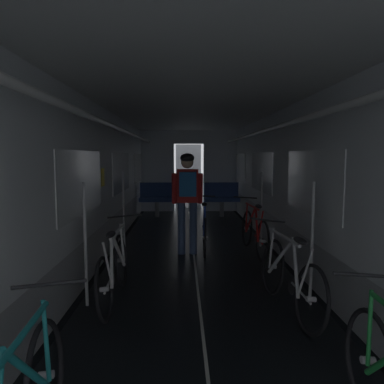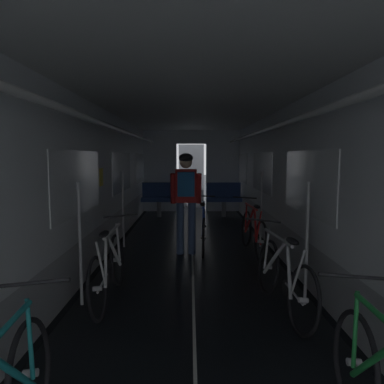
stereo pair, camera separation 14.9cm
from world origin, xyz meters
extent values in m
cube|color=black|center=(-1.41, 3.25, 0.00)|extent=(0.08, 11.50, 0.01)
cube|color=black|center=(1.41, 3.25, 0.00)|extent=(0.08, 11.50, 0.01)
cube|color=beige|center=(0.00, 3.25, 0.00)|extent=(0.03, 11.27, 0.00)
cube|color=#9EA0A5|center=(-1.51, 3.25, 0.30)|extent=(0.12, 11.50, 0.60)
cube|color=silver|center=(-1.51, 3.25, 1.53)|extent=(0.12, 11.50, 1.85)
cube|color=white|center=(-1.45, 2.67, 1.35)|extent=(0.02, 1.90, 0.80)
cube|color=white|center=(-1.45, 5.55, 1.35)|extent=(0.02, 1.90, 0.80)
cube|color=white|center=(-1.45, 8.42, 1.35)|extent=(0.02, 1.90, 0.80)
cube|color=yellow|center=(-1.45, 3.83, 1.35)|extent=(0.01, 0.20, 0.28)
cylinder|color=white|center=(-1.17, 3.25, 2.10)|extent=(0.07, 11.04, 0.07)
cylinder|color=#B7BABF|center=(-1.27, 2.10, 0.70)|extent=(0.04, 0.04, 1.40)
cylinder|color=#B7BABF|center=(-1.27, 4.70, 0.70)|extent=(0.04, 0.04, 1.40)
cube|color=#9EA0A5|center=(1.51, 3.25, 0.30)|extent=(0.12, 11.50, 0.60)
cube|color=silver|center=(1.51, 3.25, 1.53)|extent=(0.12, 11.50, 1.85)
cube|color=white|center=(1.45, 2.67, 1.35)|extent=(0.02, 1.90, 0.80)
cube|color=white|center=(1.45, 5.55, 1.35)|extent=(0.02, 1.90, 0.80)
cube|color=white|center=(1.45, 8.42, 1.35)|extent=(0.02, 1.90, 0.80)
cube|color=yellow|center=(1.45, 3.18, 1.35)|extent=(0.01, 0.20, 0.28)
cylinder|color=white|center=(1.17, 3.25, 2.10)|extent=(0.07, 11.04, 0.07)
cylinder|color=#B7BABF|center=(1.27, 2.10, 0.70)|extent=(0.04, 0.04, 1.40)
cylinder|color=#B7BABF|center=(1.27, 4.70, 0.70)|extent=(0.04, 0.04, 1.40)
cube|color=silver|center=(-0.95, 9.06, 1.23)|extent=(1.00, 0.12, 2.45)
cube|color=silver|center=(0.95, 9.06, 1.23)|extent=(1.00, 0.12, 2.45)
cube|color=silver|center=(0.00, 9.06, 2.25)|extent=(0.90, 0.12, 0.40)
cube|color=#4C4F54|center=(0.00, 9.76, 1.03)|extent=(0.81, 0.04, 2.05)
cube|color=silver|center=(0.00, 3.25, 2.51)|extent=(3.14, 11.62, 0.12)
cylinder|color=gray|center=(-0.90, 8.00, 0.22)|extent=(0.12, 0.12, 0.44)
cube|color=#2D4784|center=(-0.90, 8.00, 0.49)|extent=(0.96, 0.44, 0.10)
cube|color=#2D4784|center=(-0.90, 8.19, 0.74)|extent=(0.96, 0.08, 0.40)
torus|color=gray|center=(-1.33, 8.22, 0.94)|extent=(0.14, 0.14, 0.02)
cylinder|color=gray|center=(0.90, 8.00, 0.22)|extent=(0.12, 0.12, 0.44)
cube|color=#2D4784|center=(0.90, 8.00, 0.49)|extent=(0.96, 0.44, 0.10)
cube|color=#2D4784|center=(0.90, 8.19, 0.74)|extent=(0.96, 0.08, 0.40)
torus|color=gray|center=(0.47, 8.22, 0.94)|extent=(0.14, 0.14, 0.02)
torus|color=black|center=(1.03, 1.41, 0.33)|extent=(0.20, 0.68, 0.67)
cylinder|color=#B2B2B7|center=(1.03, 1.41, 0.33)|extent=(0.10, 0.06, 0.06)
torus|color=black|center=(0.91, 2.43, 0.33)|extent=(0.20, 0.68, 0.67)
cylinder|color=#B2B2B7|center=(0.91, 2.43, 0.33)|extent=(0.10, 0.06, 0.06)
cylinder|color=#ADAFB5|center=(0.92, 2.11, 0.55)|extent=(0.16, 0.53, 0.56)
cylinder|color=#ADAFB5|center=(0.96, 1.70, 0.55)|extent=(0.08, 0.35, 0.55)
cylinder|color=#ADAFB5|center=(0.90, 1.95, 0.81)|extent=(0.13, 0.82, 0.04)
cylinder|color=#ADAFB5|center=(0.99, 1.48, 0.57)|extent=(0.10, 0.16, 0.49)
cylinder|color=#ADAFB5|center=(1.00, 1.64, 0.31)|extent=(0.07, 0.45, 0.07)
cylinder|color=#ADAFB5|center=(0.89, 2.39, 0.57)|extent=(0.09, 0.10, 0.49)
cylinder|color=black|center=(0.98, 1.86, 0.29)|extent=(0.05, 0.17, 0.17)
ellipsoid|color=black|center=(0.94, 1.53, 0.87)|extent=(0.12, 0.25, 0.07)
cylinder|color=black|center=(0.84, 2.41, 0.91)|extent=(0.44, 0.07, 0.08)
torus|color=black|center=(-1.04, 0.29, 0.33)|extent=(0.13, 0.67, 0.67)
cylinder|color=#B2B2B7|center=(-1.04, 0.29, 0.33)|extent=(0.10, 0.06, 0.06)
cylinder|color=teal|center=(-1.00, -0.03, 0.55)|extent=(0.05, 0.54, 0.56)
cylinder|color=teal|center=(-1.02, 0.26, 0.58)|extent=(0.07, 0.09, 0.49)
cylinder|color=black|center=(-0.99, 0.28, 0.92)|extent=(0.44, 0.06, 0.06)
torus|color=black|center=(1.08, 3.72, 0.33)|extent=(0.13, 0.67, 0.67)
cylinder|color=#B2B2B7|center=(1.08, 3.72, 0.33)|extent=(0.10, 0.06, 0.06)
torus|color=black|center=(1.01, 4.74, 0.33)|extent=(0.13, 0.67, 0.67)
cylinder|color=#B2B2B7|center=(1.01, 4.74, 0.33)|extent=(0.10, 0.06, 0.06)
cylinder|color=red|center=(1.02, 4.42, 0.55)|extent=(0.11, 0.54, 0.56)
cylinder|color=red|center=(1.04, 4.01, 0.55)|extent=(0.06, 0.35, 0.55)
cylinder|color=red|center=(1.01, 4.27, 0.82)|extent=(0.09, 0.82, 0.04)
cylinder|color=red|center=(1.06, 3.79, 0.58)|extent=(0.07, 0.16, 0.49)
cylinder|color=red|center=(1.07, 3.94, 0.31)|extent=(0.05, 0.45, 0.07)
cylinder|color=red|center=(1.00, 4.71, 0.58)|extent=(0.06, 0.09, 0.49)
cylinder|color=black|center=(1.05, 4.17, 0.29)|extent=(0.03, 0.17, 0.17)
ellipsoid|color=black|center=(1.03, 3.84, 0.88)|extent=(0.11, 0.25, 0.07)
cylinder|color=black|center=(0.97, 4.72, 0.92)|extent=(0.44, 0.05, 0.05)
torus|color=black|center=(1.04, 0.39, 0.33)|extent=(0.10, 0.67, 0.67)
cylinder|color=#B2B2B7|center=(1.04, 0.39, 0.33)|extent=(0.09, 0.05, 0.06)
cylinder|color=#1E8438|center=(1.01, 0.08, 0.55)|extent=(0.06, 0.54, 0.56)
cylinder|color=#1E8438|center=(1.02, 0.36, 0.58)|extent=(0.06, 0.09, 0.49)
cylinder|color=black|center=(1.00, 0.38, 0.92)|extent=(0.44, 0.04, 0.05)
torus|color=black|center=(-0.99, 1.72, 0.33)|extent=(0.10, 0.67, 0.67)
cylinder|color=#B2B2B7|center=(-0.99, 1.72, 0.33)|extent=(0.09, 0.05, 0.06)
torus|color=black|center=(-0.99, 2.74, 0.33)|extent=(0.10, 0.67, 0.67)
cylinder|color=#B2B2B7|center=(-0.99, 2.74, 0.33)|extent=(0.09, 0.05, 0.06)
cylinder|color=silver|center=(-0.97, 2.42, 0.55)|extent=(0.09, 0.54, 0.56)
cylinder|color=silver|center=(-0.97, 2.01, 0.55)|extent=(0.09, 0.34, 0.55)
cylinder|color=silver|center=(-0.94, 2.27, 0.82)|extent=(0.04, 0.82, 0.04)
cylinder|color=silver|center=(-0.96, 1.79, 0.57)|extent=(0.07, 0.16, 0.49)
cylinder|color=silver|center=(-0.99, 1.94, 0.31)|extent=(0.03, 0.45, 0.07)
cylinder|color=silver|center=(-0.97, 2.71, 0.57)|extent=(0.08, 0.09, 0.49)
cylinder|color=black|center=(-0.99, 2.17, 0.29)|extent=(0.03, 0.17, 0.17)
ellipsoid|color=black|center=(-0.93, 1.84, 0.88)|extent=(0.10, 0.24, 0.07)
cylinder|color=black|center=(-0.93, 2.73, 0.92)|extent=(0.44, 0.03, 0.07)
cylinder|color=#384C75|center=(-0.21, 4.23, 0.45)|extent=(0.13, 0.13, 0.90)
cylinder|color=#384C75|center=(-0.01, 4.23, 0.45)|extent=(0.13, 0.13, 0.90)
cube|color=red|center=(-0.11, 4.23, 1.18)|extent=(0.36, 0.23, 0.56)
cylinder|color=red|center=(-0.33, 4.24, 1.13)|extent=(0.09, 0.20, 0.53)
cylinder|color=red|center=(0.11, 4.25, 1.13)|extent=(0.09, 0.20, 0.53)
sphere|color=beige|center=(-0.11, 4.23, 1.58)|extent=(0.21, 0.21, 0.21)
ellipsoid|color=black|center=(-0.11, 4.23, 1.65)|extent=(0.25, 0.28, 0.16)
cube|color=#1E5693|center=(-0.11, 4.06, 1.22)|extent=(0.28, 0.17, 0.40)
torus|color=black|center=(0.18, 3.97, 0.33)|extent=(0.08, 0.67, 0.67)
cylinder|color=#B2B2B7|center=(0.18, 3.97, 0.33)|extent=(0.09, 0.05, 0.05)
torus|color=black|center=(0.23, 4.99, 0.33)|extent=(0.08, 0.67, 0.67)
cylinder|color=#B2B2B7|center=(0.23, 4.99, 0.33)|extent=(0.09, 0.05, 0.05)
cylinder|color=#2342B7|center=(0.21, 4.67, 0.55)|extent=(0.06, 0.54, 0.56)
cylinder|color=#2342B7|center=(0.19, 4.26, 0.55)|extent=(0.06, 0.34, 0.55)
cylinder|color=#2342B7|center=(0.20, 4.52, 0.82)|extent=(0.08, 0.82, 0.03)
cylinder|color=#2342B7|center=(0.18, 4.04, 0.58)|extent=(0.03, 0.16, 0.49)
cylinder|color=#2342B7|center=(0.19, 4.19, 0.31)|extent=(0.05, 0.45, 0.07)
cylinder|color=#2342B7|center=(0.22, 4.96, 0.58)|extent=(0.04, 0.09, 0.49)
cylinder|color=black|center=(0.20, 4.42, 0.29)|extent=(0.02, 0.17, 0.17)
ellipsoid|color=black|center=(0.17, 4.09, 0.88)|extent=(0.10, 0.24, 0.06)
cylinder|color=black|center=(0.22, 4.98, 0.92)|extent=(0.44, 0.05, 0.03)
camera|label=1|loc=(-0.19, -1.82, 1.68)|focal=33.49mm
camera|label=2|loc=(-0.04, -1.83, 1.68)|focal=33.49mm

